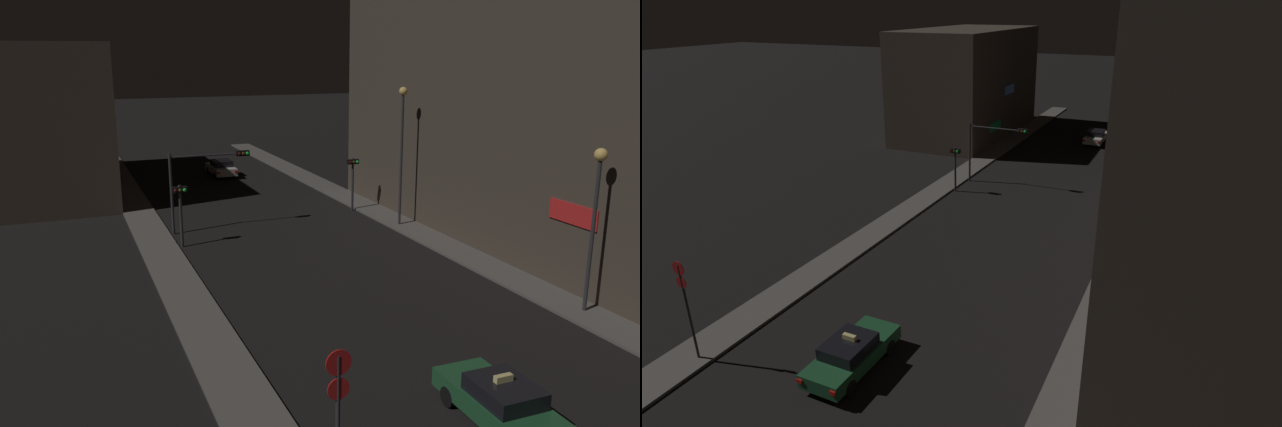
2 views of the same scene
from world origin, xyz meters
TOP-DOWN VIEW (x-y plane):
  - sidewalk_left at (-7.41, 33.25)m, footprint 2.06×70.50m
  - sidewalk_right at (7.41, 33.25)m, footprint 2.06×70.50m
  - building_facade_left at (-13.17, 49.78)m, footprint 9.55×19.58m
  - taxi at (-0.90, 10.30)m, footprint 1.87×4.47m
  - far_car at (0.88, 50.79)m, footprint 1.84×4.46m
  - traffic_light_overhead at (-4.18, 34.04)m, footprint 4.84×0.41m
  - traffic_light_left_kerb at (-6.13, 31.25)m, footprint 0.80×0.42m
  - traffic_light_right_kerb at (6.13, 35.22)m, footprint 0.80×0.41m
  - sign_pole_left at (-6.99, 8.14)m, footprint 0.59×0.10m
  - street_lamp_near_block at (7.54, 15.67)m, footprint 0.52×0.52m
  - street_lamp_far_block at (7.14, 30.54)m, footprint 0.51×0.51m

SIDE VIEW (x-z plane):
  - sidewalk_left at x=-7.41m, z-range 0.00..0.13m
  - sidewalk_right at x=7.41m, z-range 0.00..0.13m
  - far_car at x=0.88m, z-range 0.02..1.44m
  - taxi at x=-0.90m, z-range -0.07..1.55m
  - traffic_light_left_kerb at x=-6.13m, z-range 0.77..4.27m
  - traffic_light_right_kerb at x=6.13m, z-range 0.79..4.41m
  - sign_pole_left at x=-6.99m, z-range 0.57..4.97m
  - traffic_light_overhead at x=-4.18m, z-range 1.15..5.98m
  - street_lamp_near_block at x=7.54m, z-range 1.46..8.22m
  - building_facade_left at x=-13.17m, z-range 0.00..11.14m
  - street_lamp_far_block at x=7.14m, z-range 1.52..9.90m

